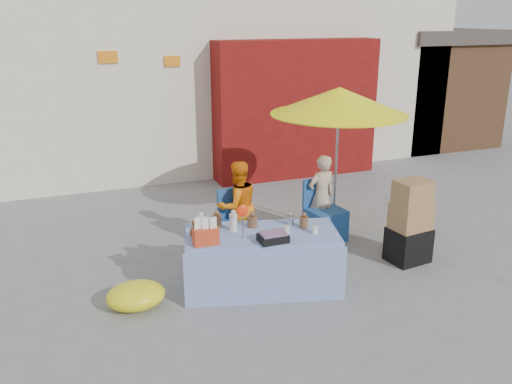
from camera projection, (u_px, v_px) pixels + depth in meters
name	position (u px, v px, depth m)	size (l,w,h in m)	color
ground	(277.00, 288.00, 6.31)	(80.00, 80.00, 0.00)	slate
backdrop	(167.00, 11.00, 12.17)	(14.00, 8.00, 7.80)	silver
market_table	(261.00, 259.00, 6.24)	(1.93, 1.26, 1.07)	#7E94C9
chair_left	(241.00, 234.00, 7.18)	(0.54, 0.53, 0.85)	#1E4A8D
chair_right	(325.00, 222.00, 7.61)	(0.54, 0.53, 0.85)	#1E4A8D
vendor_orange	(238.00, 206.00, 7.19)	(0.60, 0.46, 1.23)	orange
vendor_beige	(321.00, 196.00, 7.63)	(0.44, 0.29, 1.19)	tan
umbrella	(339.00, 102.00, 7.46)	(1.90, 1.90, 2.09)	gray
box_stack	(410.00, 225.00, 6.85)	(0.54, 0.46, 1.09)	black
tarp_bundle	(136.00, 296.00, 5.85)	(0.64, 0.51, 0.29)	yellow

